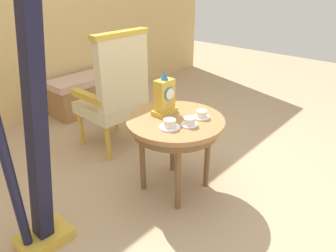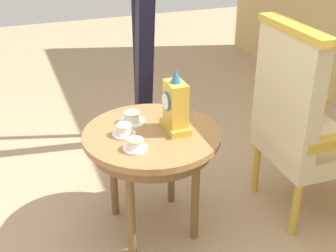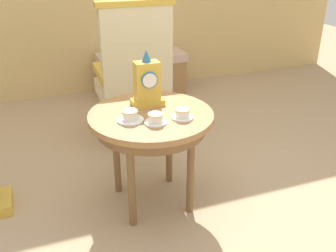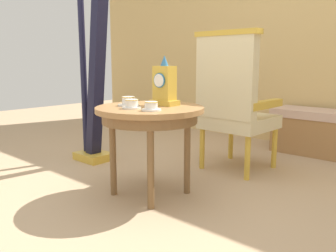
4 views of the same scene
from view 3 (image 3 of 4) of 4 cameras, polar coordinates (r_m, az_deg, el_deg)
ground_plane at (r=2.48m, az=-0.94°, el=-11.71°), size 10.00×10.00×0.00m
side_table at (r=2.26m, az=-2.49°, el=0.22°), size 0.72×0.72×0.61m
teacup_left at (r=2.13m, az=-5.57°, el=1.42°), size 0.15×0.15×0.06m
teacup_right at (r=2.09m, az=-1.85°, el=1.05°), size 0.12×0.12×0.06m
teacup_center at (r=2.15m, az=2.13°, el=1.75°), size 0.12×0.12×0.06m
mantel_clock at (r=2.29m, az=-3.09°, el=6.25°), size 0.19×0.11×0.34m
armchair at (r=3.02m, az=-5.04°, el=7.92°), size 0.56×0.54×1.14m
window_bench at (r=4.18m, az=-3.85°, el=7.68°), size 0.91×0.40×0.44m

